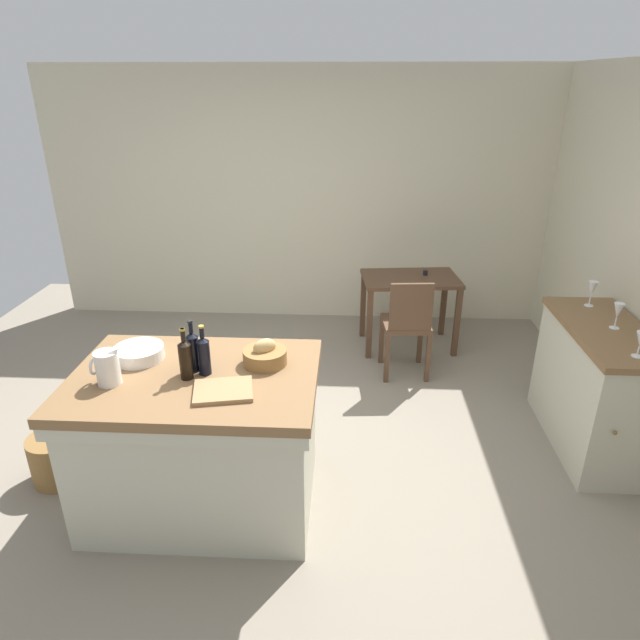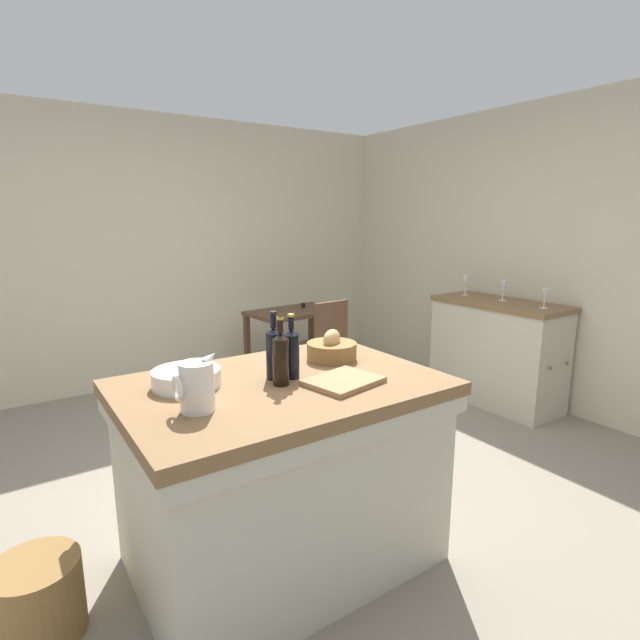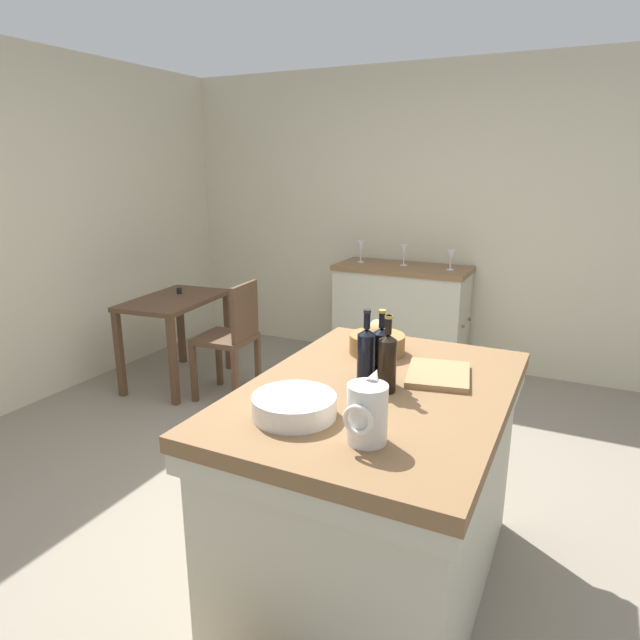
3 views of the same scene
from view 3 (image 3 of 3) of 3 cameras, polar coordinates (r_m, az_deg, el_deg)
The scene contains 16 objects.
ground_plane at distance 3.11m, azimuth -0.69°, elevation -18.70°, with size 6.76×6.76×0.00m, color gray.
wall_right at distance 5.05m, azimuth 12.95°, elevation 10.06°, with size 0.12×5.20×2.60m, color beige.
island_table at distance 2.41m, azimuth 5.70°, elevation -16.18°, with size 1.41×0.98×0.91m.
side_cabinet at distance 4.95m, azimuth 8.32°, elevation 0.31°, with size 0.52×1.16×0.92m.
writing_desk at distance 4.66m, azimuth -14.71°, elevation 0.83°, with size 0.95×0.65×0.77m.
wooden_chair at distance 4.27m, azimuth -9.09°, elevation -1.63°, with size 0.43×0.43×0.92m.
pitcher at distance 1.76m, azimuth 4.86°, elevation -9.51°, with size 0.17×0.13×0.23m.
wash_bowl at distance 1.95m, azimuth -2.69°, elevation -8.84°, with size 0.30×0.30×0.08m, color silver.
bread_basket at distance 2.59m, azimuth 5.91°, elevation -2.24°, with size 0.26×0.26×0.16m.
cutting_board at distance 2.35m, azimuth 12.10°, elevation -5.52°, with size 0.31×0.25×0.02m, color #99754C.
wine_bottle_dark at distance 2.23m, azimuth 6.31°, elevation -3.39°, with size 0.07×0.07×0.30m.
wine_bottle_amber at distance 2.18m, azimuth 4.78°, elevation -3.68°, with size 0.07×0.07×0.31m.
wine_bottle_green at distance 2.14m, azimuth 6.94°, elevation -4.24°, with size 0.07×0.07×0.31m.
wine_glass_far_left at distance 4.71m, azimuth 13.33°, elevation 6.38°, with size 0.07×0.07×0.16m.
wine_glass_left at distance 4.86m, azimuth 8.67°, elevation 7.03°, with size 0.07×0.07×0.18m.
wine_glass_middle at distance 4.98m, azimuth 4.25°, elevation 7.45°, with size 0.07×0.07×0.19m.
Camera 3 is at (-2.29, -1.17, 1.76)m, focal length 31.05 mm.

